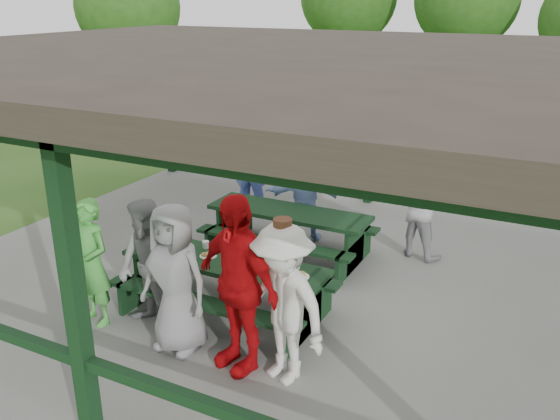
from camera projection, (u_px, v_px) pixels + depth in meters
The scene contains 17 objects.
ground at pixel (281, 284), 8.66m from camera, with size 90.00×90.00×0.00m, color #31581B.
concrete_slab at pixel (281, 281), 8.65m from camera, with size 10.00×8.00×0.10m, color slate.
pavilion_structure at pixel (281, 63), 7.58m from camera, with size 10.60×8.60×3.24m.
picnic_table_near at pixel (225, 279), 7.54m from camera, with size 2.68×1.39×0.75m.
picnic_table_far at pixel (289, 227), 9.25m from camera, with size 2.54×1.39×0.75m.
table_setting at pixel (220, 255), 7.51m from camera, with size 2.37×0.45×0.10m.
contestant_green at pixel (92, 263), 7.23m from camera, with size 0.59×0.39×1.63m, color green.
contestant_grey_left at pixel (148, 267), 7.04m from camera, with size 0.82×0.64×1.68m, color gray.
contestant_grey_mid at pixel (175, 279), 6.65m from camera, with size 0.87×0.56×1.78m, color gray.
contestant_red at pixel (237, 283), 6.29m from camera, with size 1.18×0.49×2.01m, color #BA090E.
contestant_white_fedora at pixel (282, 304), 6.11m from camera, with size 1.30×0.99×1.83m.
spectator_lblue at pixel (305, 197), 9.79m from camera, with size 1.38×0.44×1.49m, color #92AEE2.
spectator_blue at pixel (251, 167), 11.05m from camera, with size 0.63×0.41×1.72m, color #4055A7.
spectator_grey at pixel (421, 206), 9.13m from camera, with size 0.80×0.62×1.64m, color #98989B.
pickup_truck at pixel (462, 129), 15.35m from camera, with size 2.38×5.16×1.43m, color silver.
farm_trailer at pixel (293, 119), 16.67m from camera, with size 4.03×2.22×1.39m.
tree_edge_left at pixel (128, 7), 19.35m from camera, with size 3.41×3.41×5.33m.
Camera 1 is at (3.52, -6.92, 4.00)m, focal length 38.00 mm.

